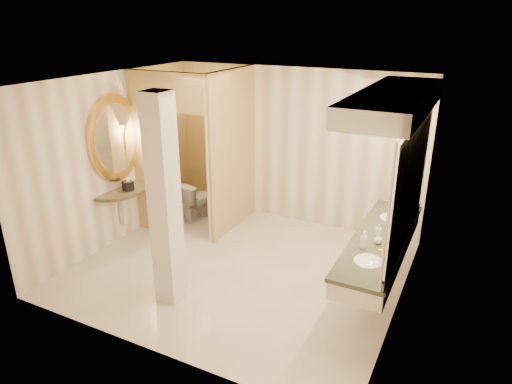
# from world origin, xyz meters

# --- Properties ---
(floor) EXTENTS (4.50, 4.50, 0.00)m
(floor) POSITION_xyz_m (0.00, 0.00, 0.00)
(floor) COLOR silver
(floor) RESTS_ON ground
(ceiling) EXTENTS (4.50, 4.50, 0.00)m
(ceiling) POSITION_xyz_m (0.00, 0.00, 2.70)
(ceiling) COLOR silver
(ceiling) RESTS_ON wall_back
(wall_back) EXTENTS (4.50, 0.02, 2.70)m
(wall_back) POSITION_xyz_m (0.00, 2.00, 1.35)
(wall_back) COLOR white
(wall_back) RESTS_ON floor
(wall_front) EXTENTS (4.50, 0.02, 2.70)m
(wall_front) POSITION_xyz_m (0.00, -2.00, 1.35)
(wall_front) COLOR white
(wall_front) RESTS_ON floor
(wall_left) EXTENTS (0.02, 4.00, 2.70)m
(wall_left) POSITION_xyz_m (-2.25, 0.00, 1.35)
(wall_left) COLOR white
(wall_left) RESTS_ON floor
(wall_right) EXTENTS (0.02, 4.00, 2.70)m
(wall_right) POSITION_xyz_m (2.25, 0.00, 1.35)
(wall_right) COLOR white
(wall_right) RESTS_ON floor
(toilet_closet) EXTENTS (1.50, 1.55, 2.70)m
(toilet_closet) POSITION_xyz_m (-1.12, 0.97, 1.39)
(toilet_closet) COLOR #DABB72
(toilet_closet) RESTS_ON floor
(wall_sconce) EXTENTS (0.14, 0.14, 0.42)m
(wall_sconce) POSITION_xyz_m (-1.93, 0.43, 1.73)
(wall_sconce) COLOR gold
(wall_sconce) RESTS_ON toilet_closet
(vanity) EXTENTS (0.75, 2.66, 2.09)m
(vanity) POSITION_xyz_m (1.98, 0.16, 1.63)
(vanity) COLOR beige
(vanity) RESTS_ON floor
(console_shelf) EXTENTS (1.06, 1.06, 1.98)m
(console_shelf) POSITION_xyz_m (-2.21, 0.03, 1.35)
(console_shelf) COLOR black
(console_shelf) RESTS_ON floor
(pillar) EXTENTS (0.30, 0.30, 2.70)m
(pillar) POSITION_xyz_m (-0.44, -1.06, 1.35)
(pillar) COLOR beige
(pillar) RESTS_ON floor
(tissue_box) EXTENTS (0.19, 0.19, 0.15)m
(tissue_box) POSITION_xyz_m (-2.03, 0.03, 0.95)
(tissue_box) COLOR black
(tissue_box) RESTS_ON console_shelf
(toilet) EXTENTS (0.47, 0.74, 0.71)m
(toilet) POSITION_xyz_m (-1.57, 1.24, 0.35)
(toilet) COLOR white
(toilet) RESTS_ON floor
(soap_bottle_a) EXTENTS (0.08, 0.08, 0.15)m
(soap_bottle_a) POSITION_xyz_m (1.90, 0.20, 0.95)
(soap_bottle_a) COLOR beige
(soap_bottle_a) RESTS_ON vanity
(soap_bottle_b) EXTENTS (0.13, 0.13, 0.13)m
(soap_bottle_b) POSITION_xyz_m (1.96, -0.03, 0.94)
(soap_bottle_b) COLOR silver
(soap_bottle_b) RESTS_ON vanity
(soap_bottle_c) EXTENTS (0.10, 0.10, 0.22)m
(soap_bottle_c) POSITION_xyz_m (1.82, -0.23, 0.99)
(soap_bottle_c) COLOR #C6B28C
(soap_bottle_c) RESTS_ON vanity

